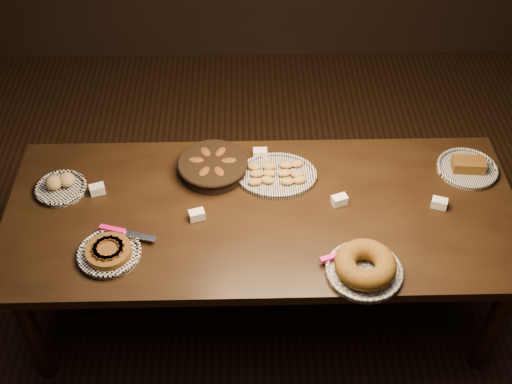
{
  "coord_description": "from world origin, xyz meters",
  "views": [
    {
      "loc": [
        -0.08,
        -2.06,
        2.91
      ],
      "look_at": [
        -0.03,
        0.05,
        0.82
      ],
      "focal_mm": 45.0,
      "sensor_mm": 36.0,
      "label": 1
    }
  ],
  "objects_px": {
    "apple_tart_plate": "(109,252)",
    "bundt_cake_plate": "(365,267)",
    "madeleine_platter": "(277,175)",
    "buffet_table": "(263,221)"
  },
  "relations": [
    {
      "from": "buffet_table",
      "to": "apple_tart_plate",
      "type": "distance_m",
      "value": 0.73
    },
    {
      "from": "buffet_table",
      "to": "apple_tart_plate",
      "type": "xyz_separation_m",
      "value": [
        -0.67,
        -0.26,
        0.09
      ]
    },
    {
      "from": "apple_tart_plate",
      "to": "madeleine_platter",
      "type": "relative_size",
      "value": 0.88
    },
    {
      "from": "madeleine_platter",
      "to": "bundt_cake_plate",
      "type": "height_order",
      "value": "bundt_cake_plate"
    },
    {
      "from": "buffet_table",
      "to": "madeleine_platter",
      "type": "distance_m",
      "value": 0.25
    },
    {
      "from": "buffet_table",
      "to": "bundt_cake_plate",
      "type": "relative_size",
      "value": 6.85
    },
    {
      "from": "buffet_table",
      "to": "bundt_cake_plate",
      "type": "bearing_deg",
      "value": -42.28
    },
    {
      "from": "madeleine_platter",
      "to": "bundt_cake_plate",
      "type": "xyz_separation_m",
      "value": [
        0.34,
        -0.6,
        0.03
      ]
    },
    {
      "from": "madeleine_platter",
      "to": "buffet_table",
      "type": "bearing_deg",
      "value": -108.93
    },
    {
      "from": "apple_tart_plate",
      "to": "bundt_cake_plate",
      "type": "bearing_deg",
      "value": 10.11
    }
  ]
}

